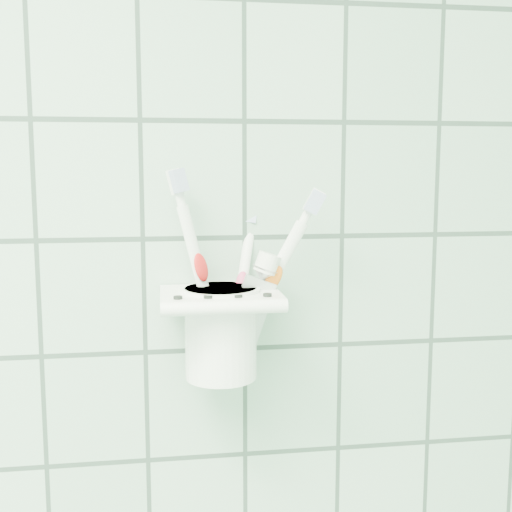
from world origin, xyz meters
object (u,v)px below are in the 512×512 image
Objects in this scene: holder_bracket at (220,299)px; toothbrush_orange at (226,267)px; toothpaste_tube at (230,300)px; toothbrush_pink at (223,266)px; cup at (221,329)px; toothbrush_blue at (229,284)px.

toothbrush_orange is at bearing 66.83° from holder_bracket.
toothbrush_orange is 0.04m from toothpaste_tube.
toothbrush_orange is (0.01, 0.02, 0.03)m from holder_bracket.
toothbrush_pink reaches higher than toothpaste_tube.
cup is 0.07m from toothbrush_orange.
toothbrush_blue is 0.02m from toothpaste_tube.
toothbrush_orange reaches higher than toothpaste_tube.
cup is 0.47× the size of toothbrush_orange.
toothpaste_tube is at bearing 17.21° from holder_bracket.
toothbrush_orange is at bearing 100.71° from toothpaste_tube.
toothbrush_pink reaches higher than toothbrush_orange.
holder_bracket is 0.59× the size of toothbrush_orange.
toothbrush_orange is at bearing 64.80° from cup.
holder_bracket is 0.04m from toothbrush_orange.
toothpaste_tube is at bearing -77.48° from toothbrush_orange.
toothbrush_blue is (0.01, -0.00, 0.05)m from cup.
toothpaste_tube is at bearing -86.24° from toothbrush_pink.
toothbrush_blue is (0.01, 0.00, 0.01)m from holder_bracket.
holder_bracket is at bearing -149.91° from toothbrush_blue.
toothpaste_tube reaches higher than cup.
toothbrush_blue is 0.02m from toothbrush_orange.
toothbrush_pink is at bearing -119.89° from toothbrush_orange.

